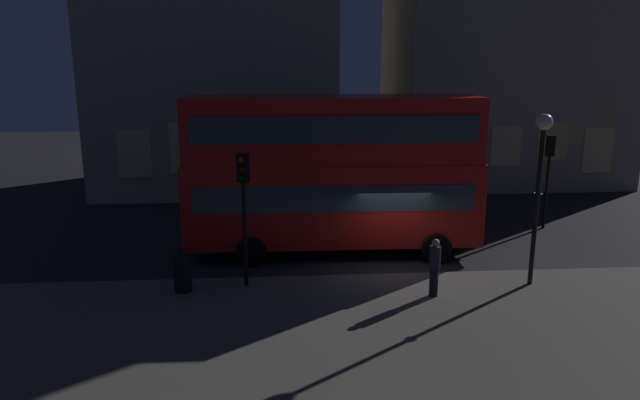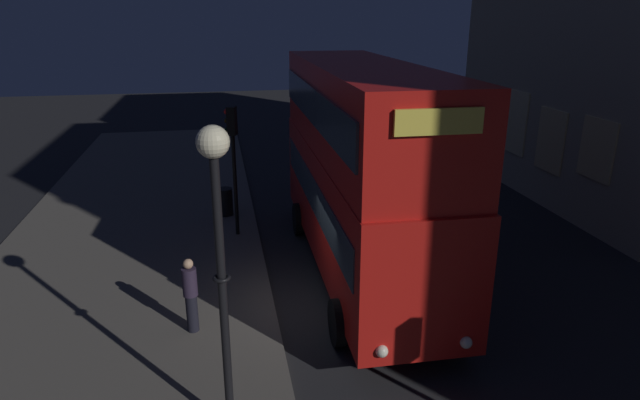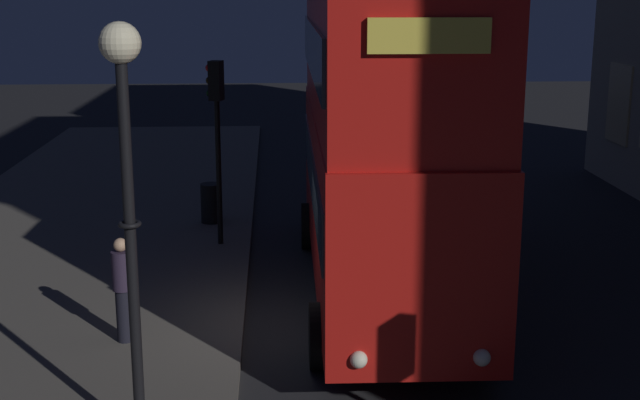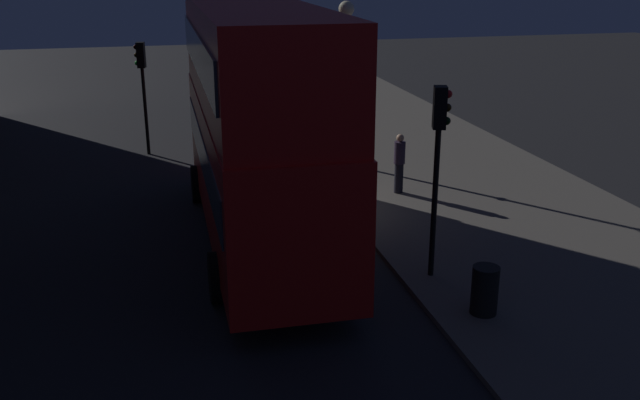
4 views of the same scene
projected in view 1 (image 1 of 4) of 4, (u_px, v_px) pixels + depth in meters
ground_plane at (394, 267)px, 19.72m from camera, size 80.00×80.00×0.00m
sidewalk_slab at (431, 329)px, 15.01m from camera, size 44.00×7.83×0.12m
building_with_clock at (216, 31)px, 30.75m from camera, size 12.28×8.71×16.58m
building_plain_facade at (504, 17)px, 32.87m from camera, size 12.31×9.58×18.36m
double_decker_bus at (333, 168)px, 20.42m from camera, size 10.46×3.00×5.62m
traffic_light_near_kerb at (243, 192)px, 17.09m from camera, size 0.38×0.40×4.07m
traffic_light_far_side at (549, 162)px, 23.60m from camera, size 0.36×0.39×3.88m
street_lamp at (541, 162)px, 17.03m from camera, size 0.49×0.49×5.21m
pedestrian at (435, 267)px, 16.78m from camera, size 0.32×0.32×1.73m
litter_bin at (183, 276)px, 17.24m from camera, size 0.52×0.52×0.96m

